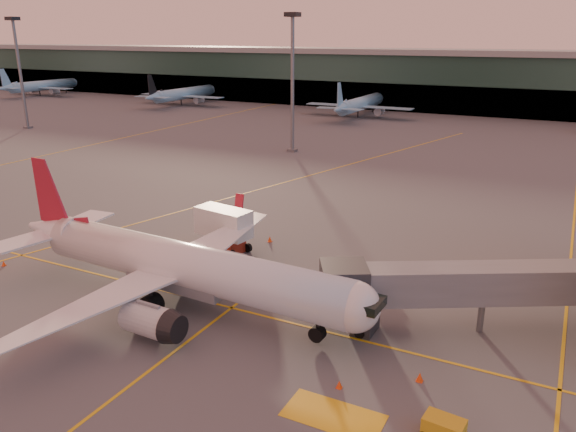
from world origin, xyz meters
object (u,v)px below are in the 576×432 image
at_px(catering_truck, 224,227).
at_px(gpu_cart, 443,430).
at_px(main_airplane, 178,266).
at_px(pushback_tug, 370,280).

bearing_deg(catering_truck, gpu_cart, -26.24).
distance_m(catering_truck, gpu_cart, 32.83).
bearing_deg(main_airplane, gpu_cart, -13.65).
distance_m(main_airplane, catering_truck, 12.52).
bearing_deg(pushback_tug, main_airplane, -118.09).
xyz_separation_m(gpu_cart, pushback_tug, (-10.41, 17.32, 0.02)).
bearing_deg(catering_truck, main_airplane, -65.88).
relative_size(main_airplane, catering_truck, 5.71).
height_order(catering_truck, gpu_cart, catering_truck).
bearing_deg(pushback_tug, gpu_cart, -36.07).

